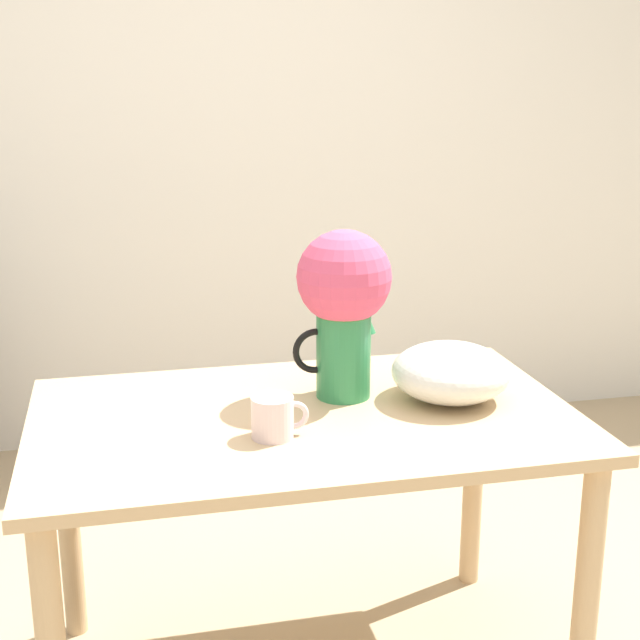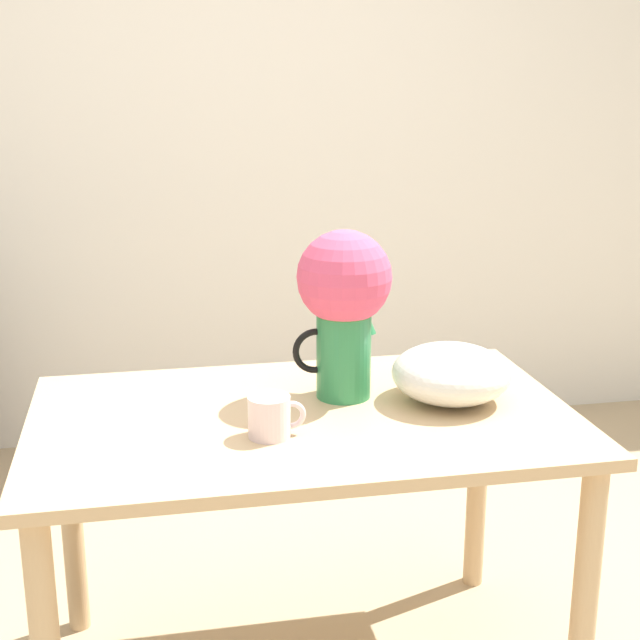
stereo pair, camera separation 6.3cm
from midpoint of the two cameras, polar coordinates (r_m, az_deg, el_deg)
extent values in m
cube|color=silver|center=(3.73, -5.85, 11.80)|extent=(8.00, 0.05, 2.60)
cube|color=tan|center=(2.18, -0.25, -6.36)|extent=(1.31, 0.80, 0.03)
cylinder|color=tan|center=(2.25, 17.37, -16.99)|extent=(0.06, 0.06, 0.71)
cylinder|color=tan|center=(2.62, -14.97, -11.91)|extent=(0.06, 0.06, 0.71)
cylinder|color=tan|center=(2.79, 10.70, -9.87)|extent=(0.06, 0.06, 0.71)
cylinder|color=#2D844C|center=(2.25, 2.33, -2.16)|extent=(0.14, 0.14, 0.23)
cone|color=#2D844C|center=(2.24, 3.81, -0.12)|extent=(0.05, 0.05, 0.06)
torus|color=black|center=(2.23, 0.51, -1.99)|extent=(0.12, 0.02, 0.12)
sphere|color=#3D7033|center=(2.21, 2.37, 1.69)|extent=(0.18, 0.18, 0.18)
sphere|color=#DB4C70|center=(2.20, 2.38, 2.74)|extent=(0.24, 0.24, 0.24)
cylinder|color=silver|center=(2.02, -2.38, -6.20)|extent=(0.10, 0.10, 0.10)
torus|color=silver|center=(2.03, -0.96, -6.10)|extent=(0.07, 0.01, 0.07)
ellipsoid|color=silver|center=(2.26, 9.15, -3.40)|extent=(0.30, 0.30, 0.14)
camera|label=1|loc=(0.03, -89.19, 0.23)|focal=50.00mm
camera|label=2|loc=(0.03, 90.81, -0.23)|focal=50.00mm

